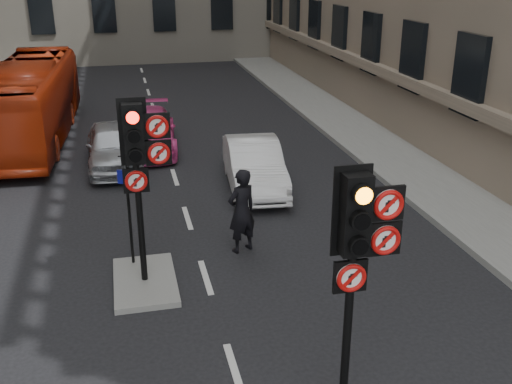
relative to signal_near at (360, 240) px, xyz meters
name	(u,v)px	position (x,y,z in m)	size (l,w,h in m)	color
pavement_right	(389,148)	(5.71, 11.01, -2.50)	(3.00, 50.00, 0.16)	gray
centre_island	(145,282)	(-2.69, 4.01, -2.52)	(1.20, 2.00, 0.12)	gray
signal_near	(360,240)	(0.00, 0.00, 0.00)	(0.91, 0.40, 3.58)	black
signal_far	(140,153)	(-2.60, 4.00, 0.12)	(0.91, 0.40, 3.58)	black
car_silver	(113,146)	(-3.17, 11.37, -1.91)	(1.58, 3.92, 1.34)	#B1B4BA
car_white	(254,165)	(0.59, 8.68, -1.92)	(1.41, 4.05, 1.33)	white
car_pink	(148,131)	(-2.03, 12.96, -1.95)	(1.78, 4.37, 1.27)	#E44394
bus_red	(30,101)	(-5.87, 14.97, -1.22)	(2.29, 9.80, 2.73)	maroon
motorcycle	(126,166)	(-2.84, 9.88, -2.09)	(0.46, 1.63, 0.98)	black
motorcyclist	(242,211)	(-0.53, 5.01, -1.64)	(0.69, 0.45, 1.88)	black
info_sign	(129,204)	(-2.88, 4.74, -1.15)	(0.34, 0.16, 2.03)	black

